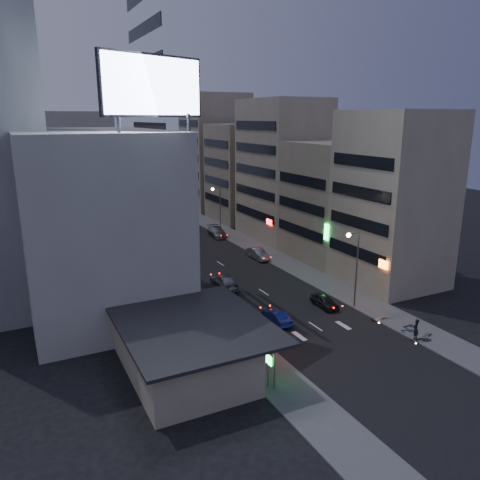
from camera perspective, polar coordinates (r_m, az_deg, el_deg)
ground at (r=42.78m, az=12.36°, el=-12.30°), size 180.00×180.00×0.00m
sidewalk_left at (r=64.45m, az=-10.38°, el=-2.78°), size 4.00×120.00×0.12m
sidewalk_right at (r=70.29m, az=2.22°, el=-1.07°), size 4.00×120.00×0.12m
food_court at (r=37.26m, az=-6.93°, el=-12.90°), size 11.00×13.00×3.88m
white_building at (r=50.88m, az=-17.39°, el=2.49°), size 14.00×24.00×18.00m
shophouse_near at (r=56.86m, az=18.19°, el=4.69°), size 10.00×11.00×20.00m
shophouse_mid at (r=66.04m, az=11.39°, el=4.69°), size 11.00×12.00×16.00m
shophouse_far at (r=75.93m, az=5.16°, el=8.48°), size 10.00×14.00×22.00m
far_left_a at (r=75.38m, az=-19.52°, el=6.89°), size 11.00×10.00×20.00m
far_left_b at (r=88.46m, az=-20.82°, el=6.19°), size 12.00×10.00×15.00m
far_right_a at (r=89.41m, az=0.33°, el=8.19°), size 11.00×12.00×18.00m
far_right_b at (r=101.97m, az=-3.03°, el=10.68°), size 12.00×12.00×24.00m
billboard at (r=40.99m, az=-10.53°, el=17.95°), size 9.52×3.75×6.20m
street_lamp_right_near at (r=48.63m, az=13.76°, el=-2.23°), size 1.60×0.44×8.02m
street_lamp_left at (r=56.29m, az=-6.27°, el=0.42°), size 1.60×0.44×8.02m
street_lamp_right_far at (r=76.94m, az=-2.70°, el=4.37°), size 1.60×0.44×8.02m
parked_car_right_near at (r=49.89m, az=10.27°, el=-7.35°), size 1.60×3.79×1.28m
parked_car_right_mid at (r=65.32m, az=2.21°, el=-1.69°), size 1.63×4.49×1.47m
parked_car_left at (r=70.22m, az=-8.90°, el=-0.76°), size 2.15×4.65×1.29m
parked_car_right_far at (r=77.57m, az=-2.80°, el=1.00°), size 2.79×5.65×1.58m
road_car_blue at (r=45.58m, az=4.53°, el=-9.32°), size 1.52×4.01×1.31m
road_car_silver at (r=54.49m, az=-1.92°, el=-5.05°), size 2.51×5.40×1.53m
person at (r=44.89m, az=20.64°, el=-10.11°), size 0.78×0.63×1.88m
scooter_black_a at (r=45.51m, az=22.09°, el=-10.35°), size 1.44×2.14×1.25m
scooter_silver_a at (r=46.56m, az=21.83°, el=-9.80°), size 1.32×1.99×1.16m
scooter_blue at (r=46.79m, az=20.46°, el=-9.56°), size 1.28×1.96×1.14m
scooter_black_b at (r=47.85m, az=20.24°, el=-9.02°), size 0.64×1.80×1.09m
scooter_silver_b at (r=48.67m, az=17.00°, el=-8.29°), size 0.93×1.97×1.16m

